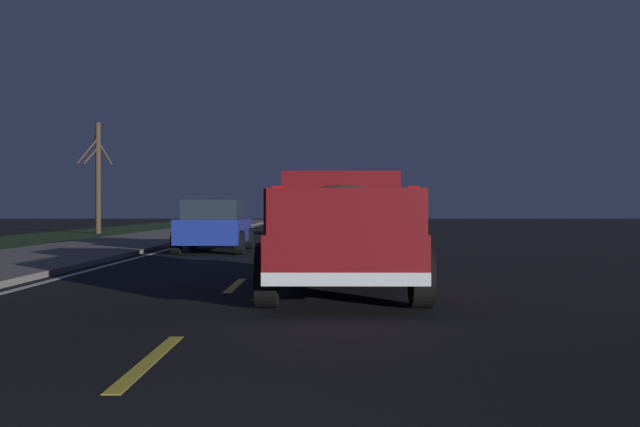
% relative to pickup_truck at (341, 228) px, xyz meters
% --- Properties ---
extents(ground, '(144.00, 144.00, 0.00)m').
position_rel_pickup_truck_xyz_m(ground, '(17.39, 1.75, -0.98)').
color(ground, black).
extents(sidewalk_shoulder, '(108.00, 4.00, 0.12)m').
position_rel_pickup_truck_xyz_m(sidewalk_shoulder, '(17.39, 7.45, -0.92)').
color(sidewalk_shoulder, slate).
rests_on(sidewalk_shoulder, ground).
extents(grass_verge, '(108.00, 6.00, 0.01)m').
position_rel_pickup_truck_xyz_m(grass_verge, '(17.39, 12.45, -0.98)').
color(grass_verge, '#1E3819').
rests_on(grass_verge, ground).
extents(lane_markings, '(108.00, 3.54, 0.01)m').
position_rel_pickup_truck_xyz_m(lane_markings, '(19.63, 4.30, -0.98)').
color(lane_markings, yellow).
rests_on(lane_markings, ground).
extents(pickup_truck, '(5.43, 2.30, 1.87)m').
position_rel_pickup_truck_xyz_m(pickup_truck, '(0.00, 0.00, 0.00)').
color(pickup_truck, maroon).
rests_on(pickup_truck, ground).
extents(sedan_red, '(4.42, 2.05, 1.54)m').
position_rel_pickup_truck_xyz_m(sedan_red, '(24.78, -0.25, -0.20)').
color(sedan_red, maroon).
rests_on(sedan_red, ground).
extents(sedan_blue, '(4.41, 2.04, 1.54)m').
position_rel_pickup_truck_xyz_m(sedan_blue, '(11.18, 3.51, -0.20)').
color(sedan_blue, navy).
rests_on(sedan_blue, ground).
extents(bare_tree_far, '(2.11, 1.60, 5.82)m').
position_rel_pickup_truck_xyz_m(bare_tree_far, '(28.00, 11.94, 2.08)').
color(bare_tree_far, '#423323').
rests_on(bare_tree_far, ground).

